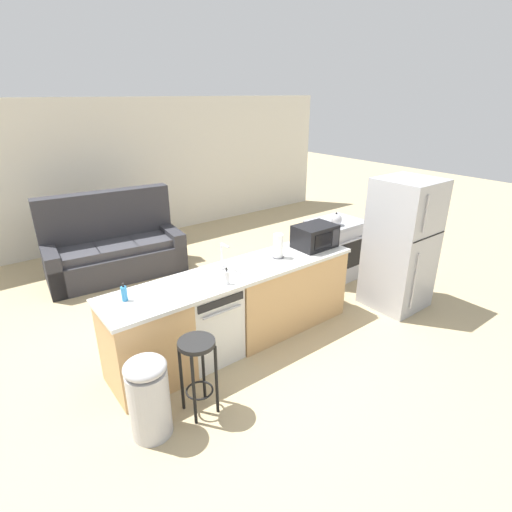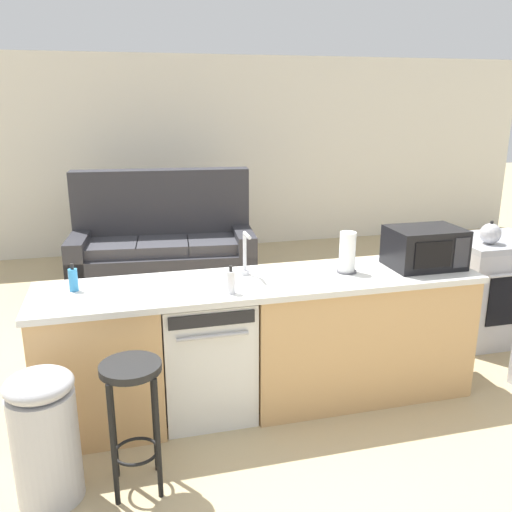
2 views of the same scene
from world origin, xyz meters
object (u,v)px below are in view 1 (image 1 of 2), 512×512
at_px(stove_range, 335,249).
at_px(paper_towel_roll, 278,246).
at_px(couch, 114,249).
at_px(soap_bottle, 227,277).
at_px(dish_soap_bottle, 124,293).
at_px(bar_stool, 198,361).
at_px(kettle, 336,220).
at_px(microwave, 315,236).
at_px(trash_bin, 149,397).
at_px(refrigerator, 401,245).
at_px(dishwasher, 207,321).

distance_m(stove_range, paper_towel_roll, 1.79).
xyz_separation_m(stove_range, couch, (-2.63, 2.22, -0.06)).
xyz_separation_m(soap_bottle, dish_soap_bottle, (-0.93, 0.29, 0.00)).
xyz_separation_m(dish_soap_bottle, bar_stool, (0.30, -0.76, -0.44)).
distance_m(stove_range, kettle, 0.57).
bearing_deg(stove_range, microwave, -151.92).
bearing_deg(trash_bin, refrigerator, 1.38).
height_order(paper_towel_roll, dish_soap_bottle, paper_towel_roll).
xyz_separation_m(paper_towel_roll, couch, (-1.02, 2.75, -0.64)).
height_order(stove_range, microwave, microwave).
height_order(stove_range, kettle, kettle).
bearing_deg(dish_soap_bottle, paper_towel_roll, -2.45).
bearing_deg(couch, paper_towel_roll, -69.66).
relative_size(dish_soap_bottle, couch, 0.08).
distance_m(refrigerator, couch, 4.26).
relative_size(refrigerator, dish_soap_bottle, 9.70).
height_order(soap_bottle, kettle, kettle).
height_order(dish_soap_bottle, couch, couch).
bearing_deg(soap_bottle, stove_range, 16.78).
xyz_separation_m(trash_bin, couch, (0.92, 3.40, 0.02)).
xyz_separation_m(microwave, paper_towel_roll, (-0.58, 0.02, -0.00)).
xyz_separation_m(dishwasher, trash_bin, (-0.94, -0.63, -0.04)).
relative_size(refrigerator, bar_stool, 2.31).
height_order(paper_towel_roll, kettle, paper_towel_roll).
bearing_deg(kettle, paper_towel_roll, -164.28).
relative_size(dishwasher, couch, 0.40).
xyz_separation_m(dish_soap_bottle, kettle, (3.23, 0.33, 0.01)).
xyz_separation_m(refrigerator, bar_stool, (-3.09, -0.11, -0.32)).
relative_size(dishwasher, soap_bottle, 4.77).
height_order(trash_bin, couch, couch).
relative_size(microwave, soap_bottle, 2.84).
xyz_separation_m(dishwasher, refrigerator, (2.60, -0.55, 0.43)).
bearing_deg(kettle, microwave, -153.88).
bearing_deg(stove_range, dishwasher, -168.09).
distance_m(refrigerator, bar_stool, 3.11).
bearing_deg(kettle, stove_range, 37.16).
xyz_separation_m(kettle, bar_stool, (-2.93, -1.09, -0.45)).
bearing_deg(bar_stool, microwave, 17.81).
bearing_deg(stove_range, dish_soap_bottle, -172.36).
relative_size(stove_range, trash_bin, 1.22).
bearing_deg(bar_stool, kettle, 20.36).
relative_size(soap_bottle, trash_bin, 0.24).
distance_m(dish_soap_bottle, bar_stool, 0.92).
distance_m(stove_range, microwave, 1.31).
height_order(microwave, couch, couch).
relative_size(stove_range, couch, 0.43).
xyz_separation_m(dishwasher, soap_bottle, (0.14, -0.19, 0.55)).
height_order(bar_stool, couch, couch).
height_order(dishwasher, trash_bin, dishwasher).
relative_size(dish_soap_bottle, kettle, 0.86).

